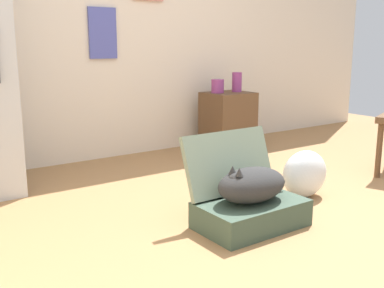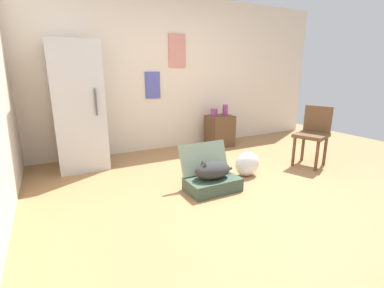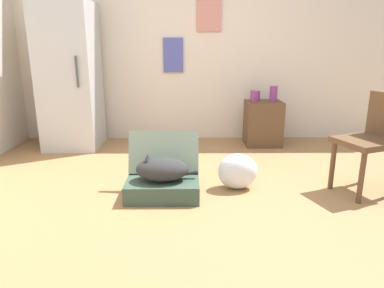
% 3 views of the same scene
% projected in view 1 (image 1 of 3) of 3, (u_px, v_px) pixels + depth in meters
% --- Properties ---
extents(ground_plane, '(7.68, 7.68, 0.00)m').
position_uv_depth(ground_plane, '(322.00, 222.00, 2.72)').
color(ground_plane, '#9E7247').
rests_on(ground_plane, ground).
extents(wall_back, '(6.40, 0.15, 2.60)m').
position_uv_depth(wall_back, '(136.00, 14.00, 4.25)').
color(wall_back, beige).
rests_on(wall_back, ground).
extents(suitcase_base, '(0.61, 0.38, 0.15)m').
position_uv_depth(suitcase_base, '(251.00, 214.00, 2.64)').
color(suitcase_base, '#384C3D').
rests_on(suitcase_base, ground).
extents(suitcase_lid, '(0.61, 0.16, 0.37)m').
position_uv_depth(suitcase_lid, '(229.00, 162.00, 2.75)').
color(suitcase_lid, gray).
rests_on(suitcase_lid, suitcase_base).
extents(cat, '(0.52, 0.28, 0.22)m').
position_uv_depth(cat, '(251.00, 185.00, 2.60)').
color(cat, '#2D2D2D').
rests_on(cat, suitcase_base).
extents(plastic_bag_white, '(0.36, 0.23, 0.33)m').
position_uv_depth(plastic_bag_white, '(305.00, 174.00, 3.14)').
color(plastic_bag_white, silver).
rests_on(plastic_bag_white, ground).
extents(side_table, '(0.45, 0.39, 0.57)m').
position_uv_depth(side_table, '(228.00, 121.00, 4.58)').
color(side_table, brown).
rests_on(side_table, ground).
extents(vase_tall, '(0.12, 0.12, 0.13)m').
position_uv_depth(vase_tall, '(218.00, 86.00, 4.47)').
color(vase_tall, '#8C387A').
rests_on(vase_tall, side_table).
extents(vase_short, '(0.10, 0.10, 0.19)m').
position_uv_depth(vase_short, '(237.00, 82.00, 4.57)').
color(vase_short, '#8C387A').
rests_on(vase_short, side_table).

